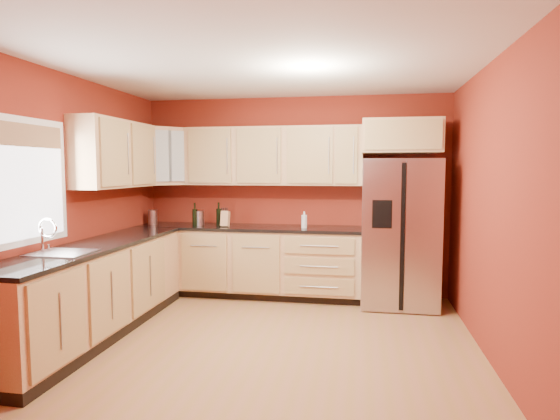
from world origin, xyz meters
name	(u,v)px	position (x,y,z in m)	size (l,w,h in m)	color
floor	(262,346)	(0.00, 0.00, 0.00)	(4.00, 4.00, 0.00)	#A0753E
ceiling	(261,63)	(0.00, 0.00, 2.60)	(4.00, 4.00, 0.00)	silver
wall_back	(294,196)	(0.00, 2.00, 1.30)	(4.00, 0.04, 2.60)	maroon
wall_front	(176,242)	(0.00, -2.00, 1.30)	(4.00, 0.04, 2.60)	maroon
wall_left	(64,205)	(-2.00, 0.00, 1.30)	(0.04, 4.00, 2.60)	maroon
wall_right	(495,212)	(2.00, 0.00, 1.30)	(0.04, 4.00, 2.60)	maroon
base_cabinets_back	(249,263)	(-0.55, 1.70, 0.44)	(2.90, 0.60, 0.88)	tan
base_cabinets_left	(95,292)	(-1.70, 0.00, 0.44)	(0.60, 2.80, 0.88)	tan
countertop_back	(248,228)	(-0.55, 1.69, 0.90)	(2.90, 0.62, 0.04)	black
countertop_left	(94,246)	(-1.69, 0.00, 0.90)	(0.62, 2.80, 0.04)	black
upper_cabinets_back	(273,156)	(-0.25, 1.83, 1.83)	(2.30, 0.33, 0.75)	tan
upper_cabinets_left	(116,154)	(-1.83, 0.72, 1.83)	(0.33, 1.35, 0.75)	tan
corner_upper_cabinet	(165,156)	(-1.67, 1.67, 1.83)	(0.62, 0.33, 0.75)	tan
over_fridge_cabinet	(401,136)	(1.35, 1.70, 2.05)	(0.92, 0.60, 0.40)	tan
refrigerator	(399,233)	(1.35, 1.62, 0.89)	(0.90, 0.75, 1.78)	#A7A7AB
window	(29,181)	(-1.98, -0.50, 1.55)	(0.03, 0.90, 1.00)	white
sink_faucet	(61,236)	(-1.69, -0.50, 1.07)	(0.50, 0.42, 0.30)	silver
canister_left	(153,217)	(-1.85, 1.65, 1.02)	(0.12, 0.12, 0.19)	#A7A7AB
canister_right	(200,218)	(-1.21, 1.69, 1.01)	(0.12, 0.12, 0.19)	#A7A7AB
wine_bottle_a	(219,214)	(-0.96, 1.74, 1.07)	(0.07, 0.07, 0.30)	black
wine_bottle_b	(195,214)	(-1.26, 1.65, 1.07)	(0.07, 0.07, 0.30)	black
knife_block	(225,219)	(-0.84, 1.62, 1.02)	(0.10, 0.09, 0.20)	tan
soap_dispenser	(304,220)	(0.19, 1.63, 1.02)	(0.07, 0.07, 0.21)	silver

